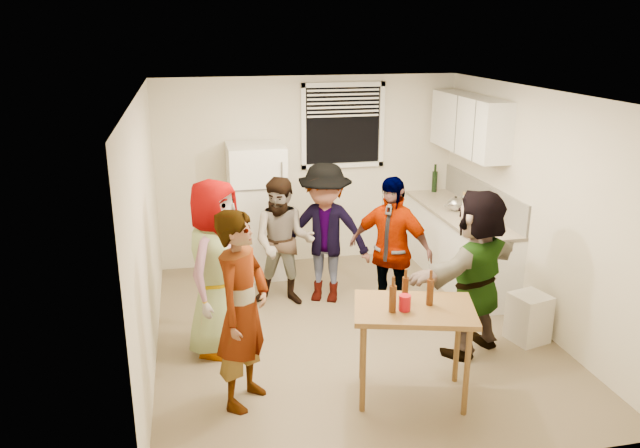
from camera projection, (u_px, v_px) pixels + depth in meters
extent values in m
cube|color=white|center=(257.00, 211.00, 7.95)|extent=(0.70, 0.70, 1.70)
cube|color=white|center=(458.00, 247.00, 7.89)|extent=(0.60, 2.20, 0.86)
cube|color=#BBAC94|center=(460.00, 213.00, 7.76)|extent=(0.64, 2.22, 0.04)
cube|color=#B3AFA3|center=(483.00, 196.00, 7.75)|extent=(0.03, 2.20, 0.36)
cube|color=white|center=(469.00, 124.00, 7.64)|extent=(0.34, 1.60, 0.70)
cylinder|color=white|center=(466.00, 217.00, 7.54)|extent=(0.12, 0.12, 0.25)
cylinder|color=black|center=(434.00, 192.00, 8.67)|extent=(0.07, 0.07, 0.29)
cylinder|color=#47230C|center=(473.00, 226.00, 7.20)|extent=(0.06, 0.06, 0.24)
cylinder|color=#130EA7|center=(474.00, 228.00, 7.12)|extent=(0.08, 0.08, 0.11)
cube|color=#E7B55A|center=(467.00, 199.00, 8.05)|extent=(0.02, 0.17, 0.15)
cube|color=silver|center=(529.00, 318.00, 6.38)|extent=(0.41, 0.41, 0.50)
cylinder|color=#47230C|center=(405.00, 300.00, 5.37)|extent=(0.06, 0.06, 0.21)
cylinder|color=#A50B13|center=(404.00, 310.00, 5.18)|extent=(0.10, 0.10, 0.13)
imported|color=gray|center=(220.00, 349.00, 6.27)|extent=(1.95, 1.63, 0.56)
imported|color=#141933|center=(246.00, 400.00, 5.41)|extent=(1.78, 1.48, 0.41)
imported|color=#513520|center=(285.00, 303.00, 7.32)|extent=(1.12, 1.65, 0.57)
imported|color=#39393E|center=(325.00, 299.00, 7.42)|extent=(1.64, 1.94, 0.61)
imported|color=black|center=(388.00, 319.00, 6.91)|extent=(1.80, 1.85, 0.40)
imported|color=#F48A47|center=(470.00, 350.00, 6.25)|extent=(2.16, 2.21, 0.49)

